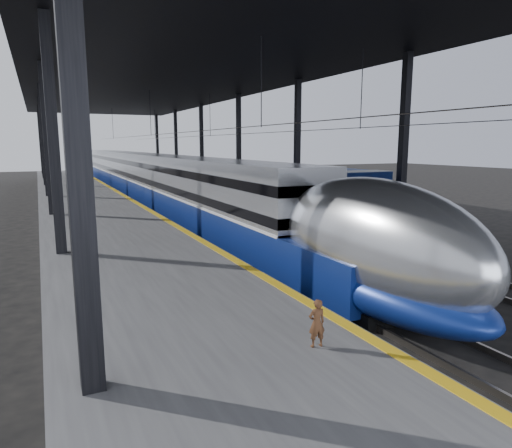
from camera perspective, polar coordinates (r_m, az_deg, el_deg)
ground at (r=14.38m, az=2.24°, el=-9.38°), size 160.00×160.00×0.00m
platform at (r=32.42m, az=-20.21°, el=1.76°), size 6.00×80.00×1.00m
yellow_strip at (r=32.72m, az=-15.37°, el=2.98°), size 0.30×80.00×0.01m
rails at (r=34.12m, az=-6.68°, el=1.97°), size 6.52×80.00×0.16m
canopy at (r=33.34m, az=-11.44°, el=17.24°), size 18.00×75.00×9.47m
tgv_train at (r=38.50m, az=-12.92°, el=5.36°), size 2.78×65.20×3.99m
second_train at (r=45.54m, az=-8.40°, el=6.09°), size 2.58×56.05×3.56m
child at (r=8.77m, az=7.60°, el=-12.18°), size 0.36×0.25×0.93m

